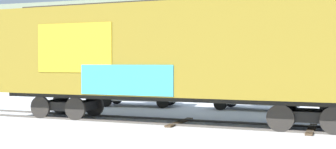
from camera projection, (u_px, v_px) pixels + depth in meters
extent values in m
plane|color=silver|center=(162.00, 122.00, 17.21)|extent=(260.00, 260.00, 0.00)
cube|color=#4C4742|center=(168.00, 124.00, 16.36)|extent=(59.91, 3.40, 0.08)
cube|color=#4C4742|center=(182.00, 120.00, 17.70)|extent=(59.91, 3.40, 0.08)
cube|color=#423323|center=(311.00, 129.00, 15.19)|extent=(0.38, 2.51, 0.07)
cube|color=#423323|center=(180.00, 122.00, 16.97)|extent=(0.38, 2.51, 0.07)
cube|color=olive|center=(175.00, 50.00, 16.95)|extent=(14.98, 3.77, 3.40)
cube|color=#2D2823|center=(175.00, 2.00, 16.90)|extent=(14.10, 1.17, 0.24)
cube|color=#B2931E|center=(74.00, 48.00, 16.88)|extent=(3.26, 0.21, 1.87)
cube|color=#33A5CC|center=(125.00, 80.00, 16.10)|extent=(3.71, 0.23, 1.10)
cube|color=black|center=(175.00, 97.00, 17.00)|extent=(14.61, 2.43, 0.20)
cube|color=black|center=(68.00, 105.00, 18.82)|extent=(2.17, 1.45, 0.36)
cylinder|color=black|center=(40.00, 107.00, 18.47)|extent=(0.93, 0.17, 0.92)
cylinder|color=black|center=(61.00, 104.00, 19.81)|extent=(0.93, 0.17, 0.92)
cylinder|color=black|center=(75.00, 109.00, 17.84)|extent=(0.93, 0.17, 0.92)
cylinder|color=black|center=(94.00, 106.00, 19.18)|extent=(0.93, 0.17, 0.92)
cube|color=black|center=(308.00, 115.00, 15.21)|extent=(2.17, 1.45, 0.36)
cylinder|color=black|center=(280.00, 118.00, 14.86)|extent=(0.93, 0.17, 0.92)
cylinder|color=black|center=(286.00, 113.00, 16.19)|extent=(0.93, 0.17, 0.92)
cylinder|color=black|center=(335.00, 121.00, 14.23)|extent=(0.93, 0.17, 0.92)
cylinder|color=black|center=(335.00, 116.00, 15.56)|extent=(0.93, 0.17, 0.92)
cylinder|color=silver|center=(243.00, 39.00, 25.22)|extent=(0.12, 0.12, 7.26)
cube|color=slate|center=(285.00, 40.00, 81.25)|extent=(116.25, 36.33, 12.66)
cube|color=#B7BABF|center=(139.00, 93.00, 23.63)|extent=(4.66, 2.15, 0.73)
cube|color=#2D333D|center=(137.00, 80.00, 23.63)|extent=(2.18, 1.75, 0.62)
cylinder|color=black|center=(170.00, 99.00, 24.09)|extent=(0.66, 0.28, 0.64)
cylinder|color=black|center=(163.00, 102.00, 22.48)|extent=(0.66, 0.28, 0.64)
cylinder|color=black|center=(117.00, 98.00, 24.80)|extent=(0.66, 0.28, 0.64)
cylinder|color=black|center=(106.00, 101.00, 23.19)|extent=(0.66, 0.28, 0.64)
cube|color=silver|center=(255.00, 96.00, 21.71)|extent=(4.60, 2.30, 0.74)
cube|color=#2D333D|center=(253.00, 81.00, 21.74)|extent=(2.49, 1.86, 0.69)
cylinder|color=black|center=(290.00, 103.00, 21.82)|extent=(0.66, 0.30, 0.64)
cylinder|color=black|center=(283.00, 106.00, 20.31)|extent=(0.66, 0.30, 0.64)
cylinder|color=black|center=(231.00, 101.00, 23.12)|extent=(0.66, 0.30, 0.64)
cylinder|color=black|center=(220.00, 104.00, 21.61)|extent=(0.66, 0.30, 0.64)
cylinder|color=black|center=(332.00, 104.00, 21.41)|extent=(0.66, 0.30, 0.64)
cylinder|color=black|center=(327.00, 107.00, 19.80)|extent=(0.66, 0.30, 0.64)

